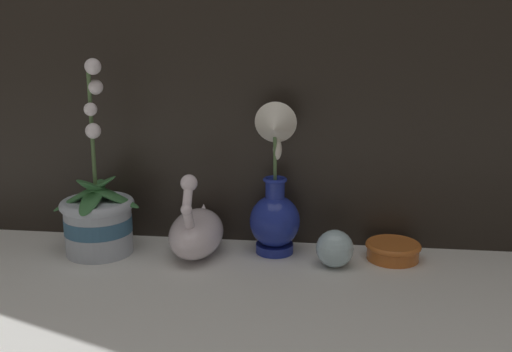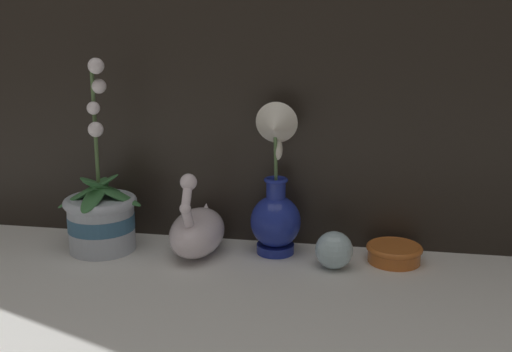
{
  "view_description": "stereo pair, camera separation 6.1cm",
  "coord_description": "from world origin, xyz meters",
  "px_view_note": "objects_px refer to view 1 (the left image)",
  "views": [
    {
      "loc": [
        0.16,
        -1.05,
        0.47
      ],
      "look_at": [
        0.02,
        0.1,
        0.18
      ],
      "focal_mm": 42.0,
      "sensor_mm": 36.0,
      "label": 1
    },
    {
      "loc": [
        0.22,
        -1.04,
        0.47
      ],
      "look_at": [
        0.02,
        0.1,
        0.18
      ],
      "focal_mm": 42.0,
      "sensor_mm": 36.0,
      "label": 2
    }
  ],
  "objects_px": {
    "swan_figurine": "(197,231)",
    "glass_sphere": "(335,249)",
    "blue_vase": "(275,202)",
    "amber_dish": "(393,249)",
    "orchid_potted_plant": "(98,217)"
  },
  "relations": [
    {
      "from": "orchid_potted_plant",
      "to": "blue_vase",
      "type": "relative_size",
      "value": 1.27
    },
    {
      "from": "swan_figurine",
      "to": "glass_sphere",
      "type": "bearing_deg",
      "value": -5.96
    },
    {
      "from": "glass_sphere",
      "to": "amber_dish",
      "type": "bearing_deg",
      "value": 23.8
    },
    {
      "from": "blue_vase",
      "to": "glass_sphere",
      "type": "distance_m",
      "value": 0.16
    },
    {
      "from": "orchid_potted_plant",
      "to": "blue_vase",
      "type": "distance_m",
      "value": 0.37
    },
    {
      "from": "swan_figurine",
      "to": "blue_vase",
      "type": "relative_size",
      "value": 0.62
    },
    {
      "from": "amber_dish",
      "to": "orchid_potted_plant",
      "type": "bearing_deg",
      "value": -176.46
    },
    {
      "from": "swan_figurine",
      "to": "blue_vase",
      "type": "distance_m",
      "value": 0.17
    },
    {
      "from": "swan_figurine",
      "to": "glass_sphere",
      "type": "height_order",
      "value": "swan_figurine"
    },
    {
      "from": "orchid_potted_plant",
      "to": "glass_sphere",
      "type": "height_order",
      "value": "orchid_potted_plant"
    },
    {
      "from": "blue_vase",
      "to": "orchid_potted_plant",
      "type": "bearing_deg",
      "value": -173.48
    },
    {
      "from": "orchid_potted_plant",
      "to": "blue_vase",
      "type": "xyz_separation_m",
      "value": [
        0.37,
        0.04,
        0.03
      ]
    },
    {
      "from": "orchid_potted_plant",
      "to": "glass_sphere",
      "type": "xyz_separation_m",
      "value": [
        0.49,
        -0.01,
        -0.04
      ]
    },
    {
      "from": "blue_vase",
      "to": "glass_sphere",
      "type": "height_order",
      "value": "blue_vase"
    },
    {
      "from": "swan_figurine",
      "to": "amber_dish",
      "type": "relative_size",
      "value": 1.74
    }
  ]
}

